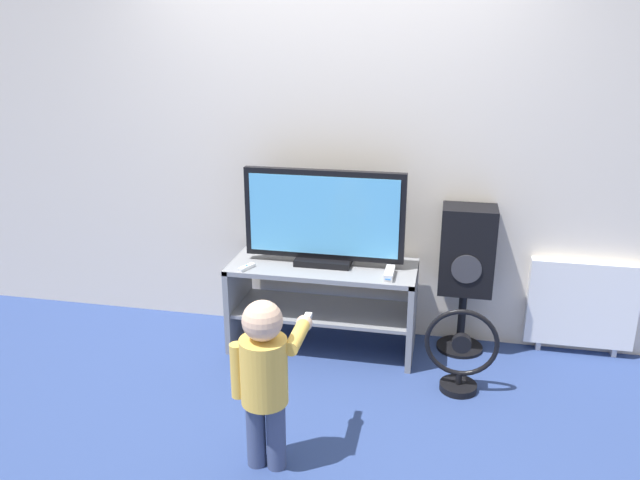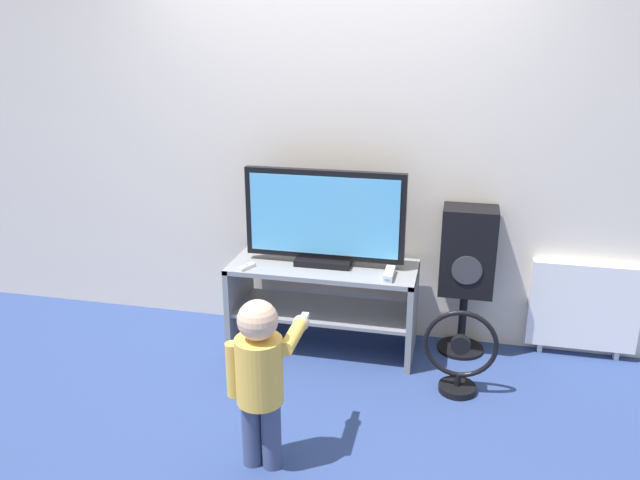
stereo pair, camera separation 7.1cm
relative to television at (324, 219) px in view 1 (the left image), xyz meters
The scene contains 10 objects.
ground_plane 0.91m from the television, 90.00° to the right, with size 16.00×16.00×0.00m, color navy.
wall_back 0.52m from the television, 90.00° to the left, with size 10.00×0.06×2.60m.
tv_stand 0.50m from the television, 90.00° to the right, with size 1.18×0.48×0.57m.
television is the anchor object (origin of this frame).
game_console 0.53m from the television, 17.61° to the right, with size 0.05×0.19×0.04m.
remote_primary 0.57m from the television, 157.27° to the right, with size 0.08×0.13×0.03m.
child 1.28m from the television, 91.12° to the right, with size 0.33×0.48×0.86m.
speaker_tower 0.92m from the television, ahead, with size 0.33×0.30×0.96m.
floor_fan 1.15m from the television, 23.53° to the right, with size 0.42×0.21×0.51m.
radiator 1.72m from the television, ahead, with size 0.66×0.08×0.62m.
Camera 1 is at (0.73, -3.36, 1.99)m, focal length 35.00 mm.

